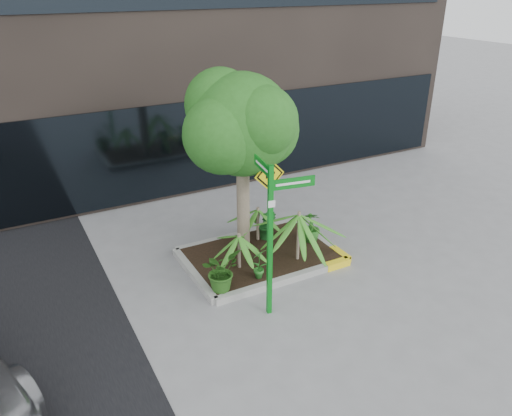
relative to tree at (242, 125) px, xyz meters
name	(u,v)px	position (x,y,z in m)	size (l,w,h in m)	color
ground	(259,267)	(0.01, -0.73, -3.00)	(80.00, 80.00, 0.00)	gray
planter	(262,255)	(0.24, -0.46, -2.90)	(3.35, 2.36, 0.15)	#9E9E99
tree	(242,125)	(0.00, 0.00, 0.00)	(2.74, 2.43, 4.11)	gray
palm_front	(299,215)	(0.80, -1.02, -1.79)	(1.28, 1.28, 1.42)	gray
palm_left	(239,236)	(-0.47, -0.74, -2.11)	(0.89, 0.89, 0.99)	gray
palm_back	(258,210)	(0.46, 0.16, -2.08)	(0.93, 0.93, 1.03)	gray
shrub_a	(221,271)	(-1.14, -1.28, -2.44)	(0.74, 0.74, 0.82)	#255418
shrub_b	(311,226)	(1.52, -0.48, -2.49)	(0.41, 0.41, 0.74)	#286D20
shrub_c	(259,263)	(-0.29, -1.28, -2.51)	(0.36, 0.36, 0.68)	#267223
shrub_d	(267,224)	(0.66, 0.09, -2.47)	(0.42, 0.42, 0.77)	#1A5C20
street_sign_post	(272,224)	(-0.53, -2.18, -1.19)	(0.86, 0.94, 2.94)	#0A7718
cattle_sign	(269,192)	(0.28, -0.67, -1.31)	(0.70, 0.07, 2.29)	slate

